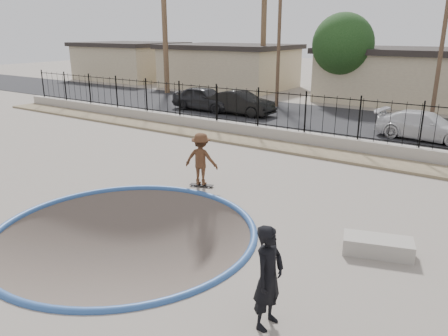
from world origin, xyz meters
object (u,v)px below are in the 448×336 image
at_px(skateboard, 202,185).
at_px(car_b, 240,103).
at_px(videographer, 269,277).
at_px(car_c, 425,126).
at_px(car_a, 205,98).
at_px(skater, 201,162).
at_px(concrete_ledge, 378,246).

relative_size(skateboard, car_b, 0.19).
height_order(videographer, car_c, videographer).
relative_size(videographer, car_b, 0.44).
bearing_deg(skateboard, car_a, 106.57).
height_order(car_b, car_c, car_b).
xyz_separation_m(skater, concrete_ledge, (6.33, -1.38, -0.69)).
bearing_deg(car_b, car_c, -92.87).
height_order(skater, skateboard, skater).
relative_size(videographer, concrete_ledge, 1.22).
height_order(concrete_ledge, car_c, car_c).
height_order(skateboard, videographer, videographer).
height_order(skater, car_a, skater).
xyz_separation_m(skateboard, car_a, (-8.79, 12.00, 0.76)).
bearing_deg(car_c, videographer, -173.29).
bearing_deg(car_a, car_b, -89.37).
bearing_deg(skater, car_b, -79.04).
bearing_deg(skater, concrete_ledge, 152.01).
height_order(concrete_ledge, car_b, car_b).
bearing_deg(concrete_ledge, skateboard, 167.67).
bearing_deg(car_a, skater, -143.13).
relative_size(car_b, car_c, 0.96).
relative_size(skater, car_b, 0.40).
distance_m(skater, videographer, 7.52).
height_order(skateboard, concrete_ledge, concrete_ledge).
xyz_separation_m(skater, car_b, (-6.02, 12.00, -0.12)).
xyz_separation_m(videographer, car_b, (-11.45, 17.20, -0.21)).
xyz_separation_m(car_a, car_c, (13.73, -0.53, -0.11)).
height_order(car_a, car_c, car_a).
bearing_deg(videographer, concrete_ledge, -11.06).
bearing_deg(concrete_ledge, skater, 167.67).
relative_size(skateboard, car_a, 0.18).
relative_size(skater, car_c, 0.39).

